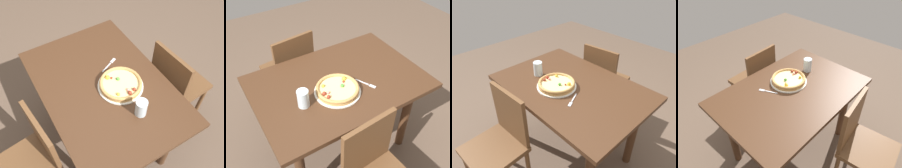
{
  "view_description": "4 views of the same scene",
  "coord_description": "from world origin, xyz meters",
  "views": [
    {
      "loc": [
        0.95,
        -0.5,
        2.14
      ],
      "look_at": [
        0.03,
        0.05,
        0.78
      ],
      "focal_mm": 39.21,
      "sensor_mm": 36.0,
      "label": 1
    },
    {
      "loc": [
        0.75,
        1.2,
        1.97
      ],
      "look_at": [
        0.03,
        0.05,
        0.78
      ],
      "focal_mm": 40.74,
      "sensor_mm": 36.0,
      "label": 2
    },
    {
      "loc": [
        -1.03,
        1.05,
        1.75
      ],
      "look_at": [
        0.03,
        0.05,
        0.78
      ],
      "focal_mm": 34.19,
      "sensor_mm": 36.0,
      "label": 3
    },
    {
      "loc": [
        -0.98,
        -0.89,
        1.86
      ],
      "look_at": [
        0.03,
        0.05,
        0.78
      ],
      "focal_mm": 32.5,
      "sensor_mm": 36.0,
      "label": 4
    }
  ],
  "objects": [
    {
      "name": "plate",
      "position": [
        0.07,
        0.1,
        0.77
      ],
      "size": [
        0.33,
        0.33,
        0.01
      ],
      "primitive_type": "cylinder",
      "color": "silver",
      "rests_on": "dining_table"
    },
    {
      "name": "chair_far",
      "position": [
        0.11,
        0.64,
        0.49
      ],
      "size": [
        0.42,
        0.42,
        0.89
      ],
      "rotation": [
        0.0,
        0.0,
        0.06
      ],
      "color": "brown",
      "rests_on": "ground"
    },
    {
      "name": "ground_plane",
      "position": [
        0.0,
        0.0,
        0.0
      ],
      "size": [
        6.0,
        6.0,
        0.0
      ],
      "primitive_type": "plane",
      "color": "brown"
    },
    {
      "name": "dining_table",
      "position": [
        0.0,
        0.0,
        0.64
      ],
      "size": [
        1.25,
        0.86,
        0.76
      ],
      "color": "#472B19",
      "rests_on": "ground"
    },
    {
      "name": "chair_near",
      "position": [
        0.13,
        -0.64,
        0.49
      ],
      "size": [
        0.45,
        0.45,
        0.89
      ],
      "rotation": [
        0.0,
        0.0,
        3.26
      ],
      "color": "brown",
      "rests_on": "ground"
    },
    {
      "name": "drinking_glass",
      "position": [
        0.32,
        0.09,
        0.82
      ],
      "size": [
        0.08,
        0.08,
        0.12
      ],
      "primitive_type": "cylinder",
      "color": "silver",
      "rests_on": "dining_table"
    },
    {
      "name": "fork",
      "position": [
        -0.15,
        0.14,
        0.76
      ],
      "size": [
        0.09,
        0.16,
        0.0
      ],
      "rotation": [
        0.0,
        0.0,
        2.02
      ],
      "color": "silver",
      "rests_on": "dining_table"
    },
    {
      "name": "pizza",
      "position": [
        0.07,
        0.1,
        0.79
      ],
      "size": [
        0.3,
        0.3,
        0.05
      ],
      "color": "tan",
      "rests_on": "plate"
    }
  ]
}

